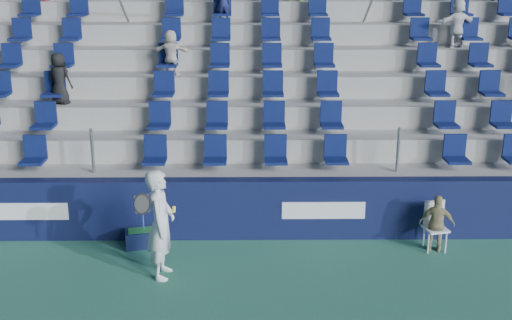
# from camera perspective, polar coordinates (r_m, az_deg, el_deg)

# --- Properties ---
(sponsor_wall) EXTENTS (24.00, 0.32, 1.20)m
(sponsor_wall) POSITION_cam_1_polar(r_m,az_deg,el_deg) (12.49, -0.92, -4.35)
(sponsor_wall) COLOR #10163D
(sponsor_wall) RESTS_ON ground
(grandstand) EXTENTS (24.00, 8.17, 6.63)m
(grandstand) POSITION_cam_1_polar(r_m,az_deg,el_deg) (16.98, -0.85, 6.89)
(grandstand) COLOR #9C9C97
(grandstand) RESTS_ON ground
(tennis_player) EXTENTS (0.69, 0.72, 1.92)m
(tennis_player) POSITION_cam_1_polar(r_m,az_deg,el_deg) (10.98, -8.46, -5.66)
(tennis_player) COLOR silver
(tennis_player) RESTS_ON ground
(line_judge_chair) EXTENTS (0.47, 0.49, 0.92)m
(line_judge_chair) POSITION_cam_1_polar(r_m,az_deg,el_deg) (12.54, 15.60, -5.32)
(line_judge_chair) COLOR white
(line_judge_chair) RESTS_ON ground
(line_judge) EXTENTS (0.69, 0.42, 1.10)m
(line_judge) POSITION_cam_1_polar(r_m,az_deg,el_deg) (12.40, 15.79, -5.46)
(line_judge) COLOR tan
(line_judge) RESTS_ON ground
(ball_bin) EXTENTS (0.66, 0.51, 0.34)m
(ball_bin) POSITION_cam_1_polar(r_m,az_deg,el_deg) (12.46, -10.15, -6.77)
(ball_bin) COLOR #0E1536
(ball_bin) RESTS_ON ground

